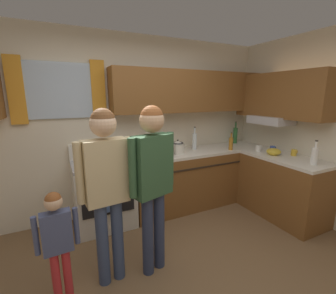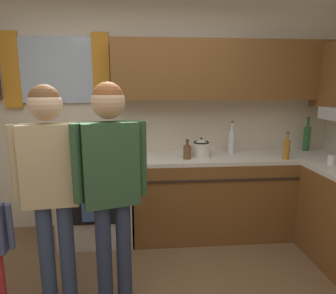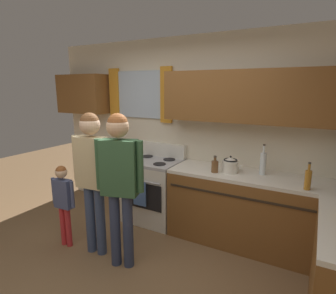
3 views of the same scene
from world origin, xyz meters
name	(u,v)px [view 1 (image 1 of 3)]	position (x,y,z in m)	size (l,w,h in m)	color
back_wall_unit	(131,114)	(0.09, 1.82, 1.49)	(4.60, 0.42, 2.60)	beige
kitchen_counter_run	(226,180)	(1.43, 1.24, 0.45)	(2.31, 1.79, 0.90)	brown
stove_oven	(104,192)	(-0.41, 1.54, 0.47)	(0.76, 0.67, 1.10)	silver
bottle_squat_brown	(171,150)	(0.55, 1.43, 0.98)	(0.08, 0.08, 0.21)	brown
bottle_oil_amber	(231,143)	(1.57, 1.33, 1.01)	(0.06, 0.06, 0.29)	#B27223
bottle_wine_green	(235,135)	(2.00, 1.72, 1.05)	(0.08, 0.08, 0.39)	#2D6633
bottle_tall_clear	(194,141)	(1.07, 1.62, 1.04)	(0.07, 0.07, 0.37)	silver
bottle_milk_white	(315,155)	(1.97, 0.24, 1.02)	(0.08, 0.08, 0.31)	white
mug_cobalt_blue	(273,149)	(2.09, 0.97, 0.94)	(0.11, 0.07, 0.08)	#2D479E
mug_mustard_yellow	(294,152)	(2.15, 0.65, 0.95)	(0.12, 0.08, 0.09)	gold
mug_ceramic_white	(259,148)	(1.90, 1.07, 0.95)	(0.13, 0.08, 0.09)	white
stovetop_kettle	(178,147)	(0.71, 1.52, 1.00)	(0.27, 0.20, 0.21)	silver
mixing_bowl	(274,152)	(1.92, 0.80, 0.95)	(0.20, 0.20, 0.10)	gold
adult_holding_child	(106,178)	(-0.55, 0.50, 1.04)	(0.51, 0.22, 1.65)	#38476B
adult_in_plaid	(153,172)	(-0.13, 0.45, 1.05)	(0.50, 0.26, 1.67)	#2D3856
small_child	(57,236)	(-0.98, 0.43, 0.64)	(0.34, 0.14, 1.02)	red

